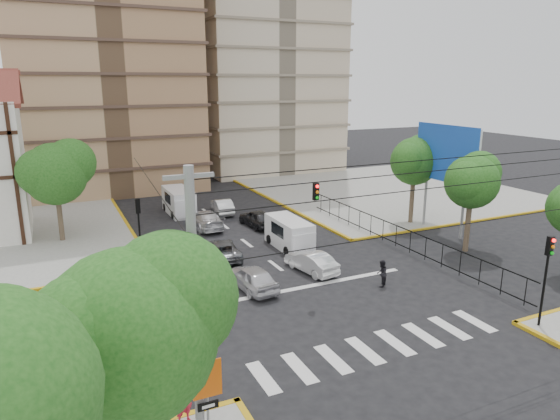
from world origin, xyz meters
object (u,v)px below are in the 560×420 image
traffic_light_nw (139,222)px  pedestrian_sw_corner (184,398)px  district_sign (207,388)px  pedestrian_crosswalk (382,273)px  traffic_light_se (547,266)px  car_silver_front_left (252,278)px  van_right_lane (291,235)px  car_white_front_right (311,262)px  van_left_lane (180,202)px

traffic_light_nw → pedestrian_sw_corner: traffic_light_nw is taller
district_sign → pedestrian_crosswalk: size_ratio=2.05×
traffic_light_nw → district_sign: traffic_light_nw is taller
traffic_light_se → pedestrian_sw_corner: bearing=179.0°
district_sign → car_silver_front_left: district_sign is taller
van_right_lane → pedestrian_crosswalk: 8.32m
car_white_front_right → van_left_lane: bearing=-87.0°
district_sign → van_right_lane: (11.14, 16.82, -1.45)m
district_sign → car_white_front_right: 16.21m
van_right_lane → car_white_front_right: bearing=-100.0°
car_silver_front_left → car_white_front_right: (4.28, 0.92, -0.05)m
pedestrian_crosswalk → traffic_light_nw: bearing=-74.1°
traffic_light_se → car_silver_front_left: bearing=136.5°
van_left_lane → pedestrian_sw_corner: (-6.80, -27.52, 0.01)m
car_silver_front_left → pedestrian_crosswalk: size_ratio=2.61×
district_sign → pedestrian_sw_corner: size_ratio=1.72×
van_right_lane → car_silver_front_left: bearing=-133.1°
traffic_light_nw → car_silver_front_left: (5.05, -5.60, -2.42)m
car_silver_front_left → pedestrian_sw_corner: (-6.39, -9.70, 0.39)m
van_right_lane → van_left_lane: (-4.67, 12.44, 0.06)m
traffic_light_nw → district_sign: bearing=-93.4°
van_left_lane → pedestrian_crosswalk: (6.38, -20.58, -0.29)m
traffic_light_se → pedestrian_crosswalk: size_ratio=2.82×
van_left_lane → pedestrian_sw_corner: bearing=-104.1°
car_silver_front_left → pedestrian_sw_corner: pedestrian_sw_corner is taller
district_sign → van_left_lane: size_ratio=0.66×
pedestrian_sw_corner → car_white_front_right: bearing=24.3°
pedestrian_sw_corner → pedestrian_crosswalk: (13.18, 6.94, -0.30)m
traffic_light_nw → traffic_light_se: bearing=-45.0°
van_left_lane → pedestrian_crosswalk: van_left_lane is taller
district_sign → car_white_front_right: district_sign is taller
pedestrian_crosswalk → car_silver_front_left: bearing=-61.0°
traffic_light_nw → pedestrian_crosswalk: (11.85, -8.36, -2.33)m
pedestrian_sw_corner → van_left_lane: bearing=55.5°
traffic_light_nw → van_left_lane: size_ratio=0.90×
car_white_front_right → van_right_lane: bearing=-110.1°
traffic_light_se → van_left_lane: bearing=110.0°
traffic_light_nw → car_white_front_right: traffic_light_nw is taller
traffic_light_se → car_white_front_right: traffic_light_se is taller
van_left_lane → car_white_front_right: bearing=-77.4°
traffic_light_se → district_sign: traffic_light_se is taller
van_left_lane → pedestrian_crosswalk: 21.55m
van_right_lane → pedestrian_crosswalk: bearing=-77.9°
district_sign → pedestrian_sw_corner: 2.24m
district_sign → van_right_lane: district_sign is taller
car_silver_front_left → pedestrian_sw_corner: bearing=50.7°
district_sign → car_white_front_right: size_ratio=0.82×
traffic_light_nw → district_sign: 17.08m
traffic_light_se → car_white_front_right: (-6.27, 10.92, -2.47)m
traffic_light_nw → van_right_lane: traffic_light_nw is taller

